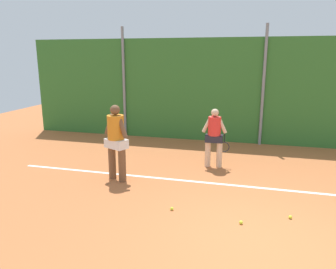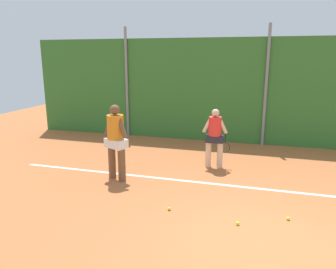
{
  "view_description": "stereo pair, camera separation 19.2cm",
  "coord_description": "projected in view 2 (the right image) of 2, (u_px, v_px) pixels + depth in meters",
  "views": [
    {
      "loc": [
        -0.33,
        -4.94,
        2.97
      ],
      "look_at": [
        -2.34,
        2.78,
        1.02
      ],
      "focal_mm": 34.69,
      "sensor_mm": 36.0,
      "label": 1
    },
    {
      "loc": [
        -0.15,
        -4.89,
        2.97
      ],
      "look_at": [
        -2.34,
        2.78,
        1.02
      ],
      "focal_mm": 34.69,
      "sensor_mm": 36.0,
      "label": 2
    }
  ],
  "objects": [
    {
      "name": "fence_post_left",
      "position": [
        127.0,
        83.0,
        11.93
      ],
      "size": [
        0.1,
        0.1,
        3.97
      ],
      "primitive_type": "cylinder",
      "color": "gray",
      "rests_on": "ground_plane"
    },
    {
      "name": "player_midcourt",
      "position": [
        215.0,
        135.0,
        8.68
      ],
      "size": [
        0.76,
        0.34,
        1.61
      ],
      "rotation": [
        0.0,
        0.0,
        0.04
      ],
      "color": "beige",
      "rests_on": "ground_plane"
    },
    {
      "name": "court_baseline_paint",
      "position": [
        261.0,
        189.0,
        7.41
      ],
      "size": [
        12.48,
        0.1,
        0.01
      ],
      "primitive_type": "cube",
      "color": "white",
      "rests_on": "ground_plane"
    },
    {
      "name": "hedge_fence_backdrop",
      "position": [
        266.0,
        92.0,
        10.83
      ],
      "size": [
        17.08,
        0.25,
        3.56
      ],
      "primitive_type": "cube",
      "color": "#33702D",
      "rests_on": "ground_plane"
    },
    {
      "name": "tennis_ball_1",
      "position": [
        288.0,
        219.0,
        6.0
      ],
      "size": [
        0.07,
        0.07,
        0.07
      ],
      "primitive_type": "sphere",
      "color": "#CCDB33",
      "rests_on": "ground_plane"
    },
    {
      "name": "ground_plane",
      "position": [
        261.0,
        197.0,
        7.0
      ],
      "size": [
        26.27,
        26.27,
        0.0
      ],
      "primitive_type": "plane",
      "color": "#B76638"
    },
    {
      "name": "tennis_ball_2",
      "position": [
        238.0,
        223.0,
        5.83
      ],
      "size": [
        0.07,
        0.07,
        0.07
      ],
      "primitive_type": "sphere",
      "color": "#CCDB33",
      "rests_on": "ground_plane"
    },
    {
      "name": "player_foreground_near",
      "position": [
        116.0,
        138.0,
        7.78
      ],
      "size": [
        0.72,
        0.51,
        1.85
      ],
      "rotation": [
        0.0,
        0.0,
        5.85
      ],
      "color": "brown",
      "rests_on": "ground_plane"
    },
    {
      "name": "tennis_ball_4",
      "position": [
        169.0,
        209.0,
        6.39
      ],
      "size": [
        0.07,
        0.07,
        0.07
      ],
      "primitive_type": "sphere",
      "color": "#CCDB33",
      "rests_on": "ground_plane"
    },
    {
      "name": "fence_post_center",
      "position": [
        266.0,
        86.0,
        10.62
      ],
      "size": [
        0.1,
        0.1,
        3.97
      ],
      "primitive_type": "cylinder",
      "color": "gray",
      "rests_on": "ground_plane"
    }
  ]
}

